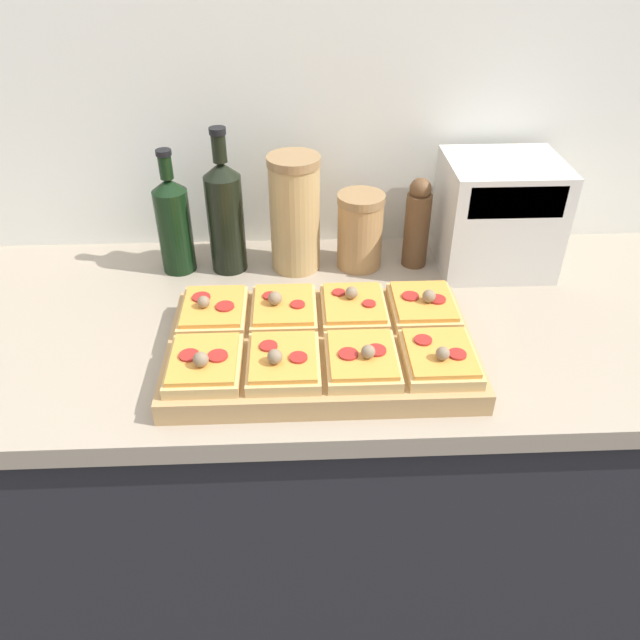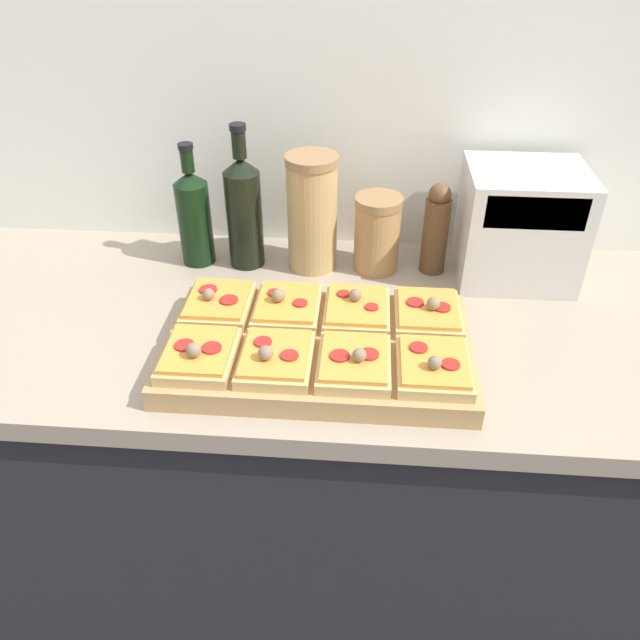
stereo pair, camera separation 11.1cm
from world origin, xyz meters
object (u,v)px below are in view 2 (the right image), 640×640
Objects in this scene: wine_bottle at (244,210)px; grain_jar_short at (377,233)px; toaster_oven at (520,225)px; olive_oil_bottle at (194,216)px; grain_jar_tall at (312,213)px; cutting_board at (319,348)px; pepper_mill at (436,229)px.

wine_bottle is 0.29m from grain_jar_short.
toaster_oven is (0.29, -0.01, 0.03)m from grain_jar_short.
olive_oil_bottle is 1.61× the size of grain_jar_short.
grain_jar_tall is (0.26, -0.00, 0.02)m from olive_oil_bottle.
toaster_oven is at bearing -0.42° from olive_oil_bottle.
pepper_mill reaches higher than cutting_board.
wine_bottle is at bearing 119.64° from cutting_board.
cutting_board is 1.72× the size of wine_bottle.
cutting_board is 0.35m from grain_jar_short.
cutting_board is 2.67× the size of pepper_mill.
pepper_mill is (0.26, -0.00, -0.03)m from grain_jar_tall.
pepper_mill is at bearing -0.00° from grain_jar_short.
grain_jar_short is at bearing 179.01° from toaster_oven.
grain_jar_tall reaches higher than cutting_board.
olive_oil_bottle is 1.07× the size of grain_jar_tall.
grain_jar_tall is 0.26m from pepper_mill.
wine_bottle is at bearing 179.50° from toaster_oven.
pepper_mill is (0.52, -0.00, -0.01)m from olive_oil_bottle.
grain_jar_tall is at bearing 0.00° from wine_bottle.
wine_bottle is at bearing 180.00° from pepper_mill.
wine_bottle is 1.86× the size of grain_jar_short.
cutting_board is at bearing -47.90° from olive_oil_bottle.
grain_jar_tall is at bearing -0.00° from olive_oil_bottle.
wine_bottle is at bearing 180.00° from grain_jar_short.
wine_bottle reaches higher than olive_oil_bottle.
grain_jar_short reaches higher than cutting_board.
toaster_oven reaches higher than pepper_mill.
wine_bottle is (0.11, -0.00, 0.02)m from olive_oil_bottle.
pepper_mill is 0.77× the size of toaster_oven.
wine_bottle is 1.19× the size of toaster_oven.
toaster_oven reaches higher than grain_jar_short.
grain_jar_tall reaches higher than grain_jar_short.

